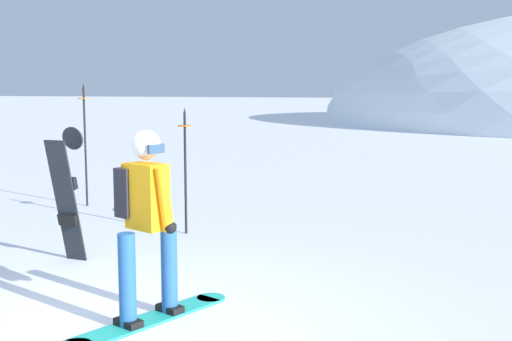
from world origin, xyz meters
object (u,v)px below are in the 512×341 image
object	(u,v)px
snowboarder_main	(146,220)
piste_marker_far	(185,162)
rock_mid	(141,212)
spare_snowboard	(67,195)
piste_marker_near	(85,137)

from	to	relation	value
snowboarder_main	piste_marker_far	world-z (taller)	piste_marker_far
rock_mid	piste_marker_far	bearing A→B (deg)	-37.82
snowboarder_main	spare_snowboard	bearing A→B (deg)	144.90
spare_snowboard	snowboarder_main	bearing A→B (deg)	-35.10
snowboarder_main	spare_snowboard	size ratio (longest dim) A/B	1.08
piste_marker_far	rock_mid	distance (m)	2.12
piste_marker_far	piste_marker_near	bearing A→B (deg)	154.18
piste_marker_far	rock_mid	xyz separation A→B (m)	(-1.46, 1.13, -1.04)
piste_marker_near	rock_mid	distance (m)	1.74
snowboarder_main	piste_marker_far	bearing A→B (deg)	112.41
piste_marker_near	piste_marker_far	distance (m)	2.98
spare_snowboard	rock_mid	xyz separation A→B (m)	(-0.90, 3.04, -0.82)
snowboarder_main	piste_marker_far	xyz separation A→B (m)	(-1.34, 3.24, 0.12)
snowboarder_main	spare_snowboard	xyz separation A→B (m)	(-1.90, 1.34, -0.10)
snowboarder_main	piste_marker_far	size ratio (longest dim) A/B	0.97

